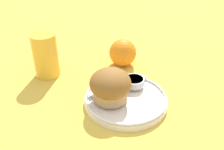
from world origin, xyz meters
The scene contains 8 objects.
ground_plane centered at (0.00, 0.00, 0.00)m, with size 3.00×3.00×0.00m, color gold.
plate centered at (0.00, -0.01, 0.01)m, with size 0.19×0.19×0.02m.
muffin centered at (-0.04, 0.00, 0.05)m, with size 0.09×0.09×0.07m.
cream_ramekin centered at (0.04, 0.03, 0.03)m, with size 0.05×0.05×0.02m.
berry_pair centered at (0.00, 0.03, 0.03)m, with size 0.03×0.02×0.02m.
butter_knife centered at (0.00, 0.04, 0.02)m, with size 0.16×0.04×0.00m.
orange_fruit centered at (0.07, 0.16, 0.04)m, with size 0.08×0.08×0.08m.
juice_glass centered at (-0.14, 0.19, 0.06)m, with size 0.07×0.07×0.12m.
Camera 1 is at (-0.20, -0.41, 0.36)m, focal length 40.00 mm.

